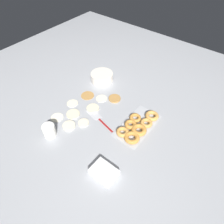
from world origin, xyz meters
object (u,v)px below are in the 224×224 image
at_px(pancake_6, 72,103).
at_px(pancake_8, 69,126).
at_px(pancake_7, 57,117).
at_px(container_stack, 104,172).
at_px(paper_cup, 49,131).
at_px(pancake_2, 88,95).
at_px(spatula, 96,116).
at_px(pancake_1, 115,98).
at_px(pancake_5, 102,98).
at_px(donut_tray, 137,126).
at_px(batter_bowl, 102,77).
at_px(pancake_0, 93,108).
at_px(pancake_3, 73,114).
at_px(pancake_4, 84,123).

xyz_separation_m(pancake_6, pancake_8, (-0.18, -0.16, 0.00)).
xyz_separation_m(pancake_7, container_stack, (-0.13, -0.58, 0.02)).
bearing_deg(paper_cup, pancake_2, 9.43).
bearing_deg(spatula, container_stack, 149.49).
xyz_separation_m(pancake_6, spatula, (0.01, -0.25, -0.00)).
relative_size(pancake_1, container_stack, 0.64).
distance_m(pancake_5, donut_tray, 0.42).
relative_size(pancake_7, pancake_8, 1.02).
bearing_deg(spatula, batter_bowl, -43.16).
bearing_deg(pancake_2, pancake_1, -61.83).
height_order(pancake_2, batter_bowl, batter_bowl).
relative_size(pancake_2, container_stack, 0.70).
distance_m(batter_bowl, spatula, 0.46).
bearing_deg(container_stack, pancake_6, 62.74).
distance_m(pancake_0, container_stack, 0.56).
bearing_deg(paper_cup, pancake_1, -12.72).
bearing_deg(donut_tray, pancake_3, 113.11).
bearing_deg(pancake_0, pancake_1, -18.23).
xyz_separation_m(pancake_8, container_stack, (-0.13, -0.45, 0.01)).
xyz_separation_m(pancake_4, batter_bowl, (0.49, 0.23, 0.03)).
height_order(pancake_2, pancake_8, pancake_8).
bearing_deg(pancake_1, paper_cup, 167.28).
bearing_deg(donut_tray, pancake_7, 119.00).
xyz_separation_m(pancake_7, batter_bowl, (0.57, 0.03, 0.03)).
relative_size(pancake_5, batter_bowl, 0.46).
distance_m(pancake_1, pancake_5, 0.11).
xyz_separation_m(pancake_7, spatula, (0.20, -0.23, -0.00)).
height_order(donut_tray, spatula, donut_tray).
relative_size(pancake_7, container_stack, 0.61).
bearing_deg(container_stack, donut_tray, 5.40).
relative_size(pancake_4, pancake_7, 0.85).
bearing_deg(donut_tray, container_stack, -174.60).
height_order(pancake_1, pancake_5, pancake_1).
distance_m(pancake_7, batter_bowl, 0.57).
xyz_separation_m(paper_cup, spatula, (0.33, -0.14, -0.04)).
relative_size(pancake_0, pancake_1, 1.00).
distance_m(pancake_5, pancake_6, 0.24).
height_order(donut_tray, batter_bowl, batter_bowl).
height_order(pancake_1, pancake_4, same).
distance_m(pancake_5, pancake_7, 0.40).
bearing_deg(pancake_5, batter_bowl, 39.41).
bearing_deg(paper_cup, pancake_0, -9.68).
xyz_separation_m(batter_bowl, spatula, (-0.38, -0.26, -0.03)).
distance_m(pancake_3, paper_cup, 0.24).
distance_m(pancake_3, donut_tray, 0.51).
bearing_deg(container_stack, pancake_5, 41.86).
xyz_separation_m(pancake_1, pancake_8, (-0.44, 0.08, 0.00)).
bearing_deg(pancake_4, pancake_3, 83.32).
distance_m(pancake_4, pancake_8, 0.11).
xyz_separation_m(pancake_1, pancake_6, (-0.26, 0.24, -0.00)).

